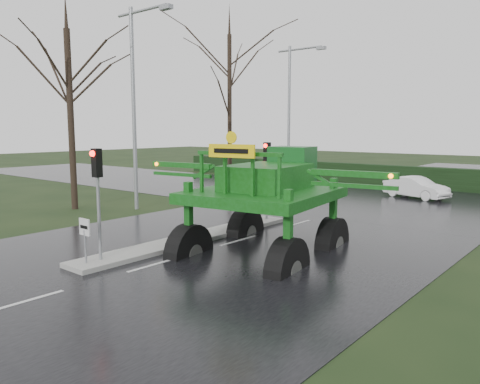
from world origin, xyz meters
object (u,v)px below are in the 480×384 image
Objects in this scene: traffic_signal_mid at (267,164)px; crop_sprayer at (193,182)px; street_light_left_far at (293,103)px; traffic_signal_near at (97,180)px; street_light_left_near at (137,90)px; white_sedan at (415,198)px; keep_left_sign at (85,233)px.

traffic_signal_mid is 5.81m from crop_sprayer.
street_light_left_far reaches higher than crop_sprayer.
traffic_signal_near is 10.40m from street_light_left_near.
traffic_signal_mid is at bearing 93.80° from crop_sprayer.
street_light_left_near is (-6.89, 7.01, 3.40)m from traffic_signal_near.
street_light_left_near reaches higher than traffic_signal_mid.
white_sedan is (9.48, 12.94, -5.99)m from street_light_left_near.
traffic_signal_mid is at bearing -61.14° from street_light_left_far.
keep_left_sign is 23.11m from street_light_left_far.
traffic_signal_mid is 12.02m from white_sedan.
traffic_signal_near is at bearing -45.47° from street_light_left_near.
street_light_left_far is 2.58× the size of white_sedan.
keep_left_sign is 0.14× the size of street_light_left_near.
street_light_left_near is (-6.89, -1.49, 3.40)m from traffic_signal_mid.
white_sedan is (9.48, -1.06, -5.99)m from street_light_left_far.
traffic_signal_near is at bearing 90.00° from keep_left_sign.
traffic_signal_mid is at bearing -176.20° from white_sedan.
keep_left_sign is at bearing -117.10° from crop_sprayer.
street_light_left_near is 1.00× the size of street_light_left_far.
traffic_signal_near and traffic_signal_mid have the same top height.
white_sedan is (2.58, 11.45, -2.59)m from traffic_signal_mid.
traffic_signal_near is 0.91× the size of white_sedan.
traffic_signal_mid reaches higher than white_sedan.
traffic_signal_near is 3.05m from crop_sprayer.
street_light_left_near is 14.00m from street_light_left_far.
street_light_left_near is at bearing 160.29° from white_sedan.
street_light_left_near reaches higher than traffic_signal_near.
street_light_left_far is (-6.89, 21.50, 4.93)m from keep_left_sign.
crop_sprayer is (8.06, -4.20, -3.61)m from street_light_left_near.
street_light_left_near and street_light_left_far have the same top height.
street_light_left_near is at bearing 134.53° from traffic_signal_near.
keep_left_sign is 0.15× the size of crop_sprayer.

